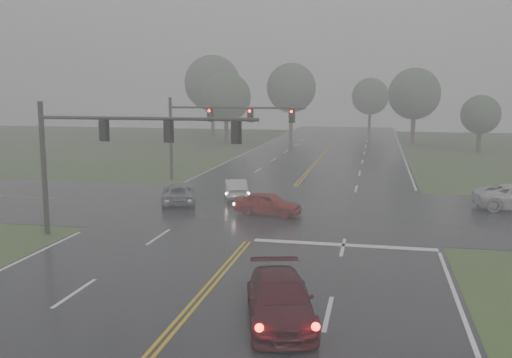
% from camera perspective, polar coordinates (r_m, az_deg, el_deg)
% --- Properties ---
extents(main_road, '(18.00, 160.00, 0.02)m').
position_cam_1_polar(main_road, '(32.98, 1.48, -3.66)').
color(main_road, black).
rests_on(main_road, ground).
extents(cross_street, '(120.00, 14.00, 0.02)m').
position_cam_1_polar(cross_street, '(34.91, 2.08, -2.96)').
color(cross_street, black).
rests_on(cross_street, ground).
extents(stop_bar, '(8.50, 0.50, 0.01)m').
position_cam_1_polar(stop_bar, '(27.06, 8.74, -6.58)').
color(stop_bar, silver).
rests_on(stop_bar, ground).
extents(sedan_maroon, '(3.16, 5.23, 1.42)m').
position_cam_1_polar(sedan_maroon, '(18.41, 2.40, -14.07)').
color(sedan_maroon, '#3B0A12').
rests_on(sedan_maroon, ground).
extents(sedan_red, '(4.11, 2.21, 1.33)m').
position_cam_1_polar(sedan_red, '(33.04, 1.22, -3.64)').
color(sedan_red, maroon).
rests_on(sedan_red, ground).
extents(sedan_silver, '(2.49, 4.15, 1.29)m').
position_cam_1_polar(sedan_silver, '(38.20, -2.05, -1.92)').
color(sedan_silver, silver).
rests_on(sedan_silver, ground).
extents(car_grey, '(3.35, 4.83, 1.23)m').
position_cam_1_polar(car_grey, '(36.71, -7.71, -2.44)').
color(car_grey, slate).
rests_on(car_grey, ground).
extents(signal_gantry_near, '(10.99, 0.29, 6.64)m').
position_cam_1_polar(signal_gantry_near, '(28.26, -14.87, 3.44)').
color(signal_gantry_near, black).
rests_on(signal_gantry_near, ground).
extents(signal_gantry_far, '(10.90, 0.33, 6.58)m').
position_cam_1_polar(signal_gantry_far, '(44.85, -4.55, 5.60)').
color(signal_gantry_far, black).
rests_on(signal_gantry_far, ground).
extents(tree_nw_a, '(6.43, 6.43, 9.45)m').
position_cam_1_polar(tree_nw_a, '(74.65, -3.01, 8.18)').
color(tree_nw_a, '#392F25').
rests_on(tree_nw_a, ground).
extents(tree_ne_a, '(6.85, 6.85, 10.06)m').
position_cam_1_polar(tree_ne_a, '(79.23, 15.56, 8.20)').
color(tree_ne_a, '#392F25').
rests_on(tree_ne_a, ground).
extents(tree_n_mid, '(7.69, 7.69, 11.30)m').
position_cam_1_polar(tree_n_mid, '(89.75, 3.55, 9.08)').
color(tree_n_mid, '#392F25').
rests_on(tree_n_mid, ground).
extents(tree_e_near, '(4.49, 4.49, 6.59)m').
position_cam_1_polar(tree_e_near, '(70.76, 21.54, 6.00)').
color(tree_e_near, '#392F25').
rests_on(tree_e_near, ground).
extents(tree_nw_b, '(8.42, 8.42, 12.37)m').
position_cam_1_polar(tree_nw_b, '(87.59, -4.39, 9.54)').
color(tree_nw_b, '#392F25').
rests_on(tree_nw_b, ground).
extents(tree_n_far, '(6.23, 6.23, 9.15)m').
position_cam_1_polar(tree_n_far, '(99.37, 11.35, 8.10)').
color(tree_n_far, '#392F25').
rests_on(tree_n_far, ground).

